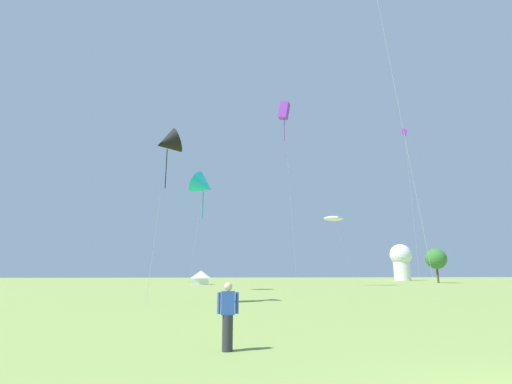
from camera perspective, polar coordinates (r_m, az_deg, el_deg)
The scene contains 9 objects.
kite_purple_box at distance 64.46m, azimuth 4.37°, elevation 12.41°, with size 2.35×3.26×30.68m.
kite_white_parafoil at distance 65.89m, azimuth 11.92°, elevation -4.04°, with size 4.29×3.09×11.92m.
kite_cyan_delta at distance 46.77m, azimuth -8.14°, elevation 0.97°, with size 4.32×3.94×14.64m.
kite_black_delta at distance 28.13m, azimuth -13.52°, elevation 7.38°, with size 2.44×3.01×12.53m.
kite_purple_diamond at distance 61.76m, azimuth 22.09°, elevation 7.53°, with size 1.50×3.12×24.22m.
person_spectator at distance 10.23m, azimuth -4.39°, elevation -18.71°, with size 0.57×0.28×1.73m.
festival_tent_center at distance 72.10m, azimuth -8.51°, elevation -12.85°, with size 3.91×3.91×2.54m.
observatory_dome at distance 121.48m, azimuth 21.53°, elevation -9.78°, with size 6.40×6.40×10.80m.
tree_distant_left at distance 91.61m, azimuth 26.08°, elevation -9.26°, with size 4.49×4.49×7.48m.
Camera 1 is at (-5.58, -4.50, 1.95)m, focal length 25.85 mm.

